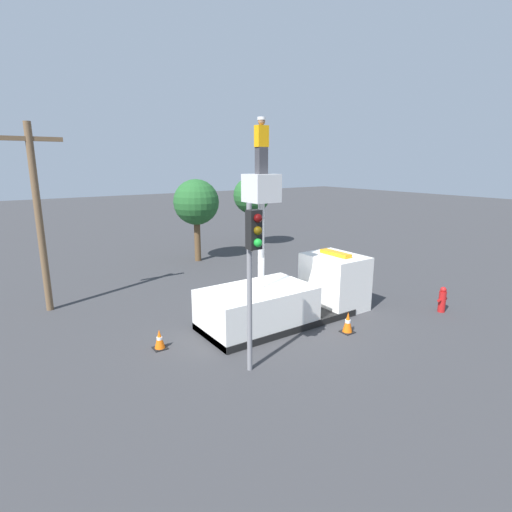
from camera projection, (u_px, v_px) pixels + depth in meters
The scene contains 10 objects.
ground_plane at pixel (277, 322), 14.44m from camera, with size 120.00×120.00×0.00m, color #38383A.
bucket_truck at pixel (289, 296), 14.51m from camera, with size 6.54×2.37×5.27m.
worker at pixel (261, 146), 12.63m from camera, with size 0.40×0.26×1.75m.
traffic_light_pole at pixel (253, 256), 10.26m from camera, with size 0.34×0.57×4.63m.
fire_hydrant at pixel (442, 300), 15.32m from camera, with size 0.51×0.27×1.00m.
traffic_cone_rear at pixel (160, 340), 12.32m from camera, with size 0.41×0.41×0.63m.
traffic_cone_curbside at pixel (348, 323), 13.49m from camera, with size 0.42×0.42×0.73m.
tree_left_bg at pixel (196, 203), 22.68m from camera, with size 2.59×2.59×4.72m.
tree_right_bg at pixel (252, 196), 26.64m from camera, with size 2.45×2.45×4.71m.
utility_pole at pixel (38, 212), 14.77m from camera, with size 2.20×0.26×7.06m.
Camera 1 is at (-8.29, -10.70, 5.64)m, focal length 28.00 mm.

